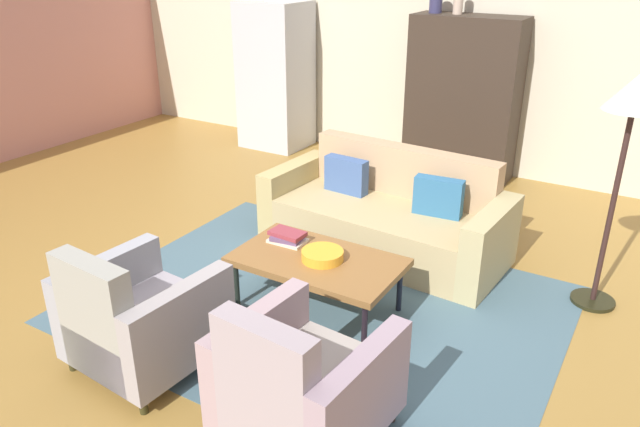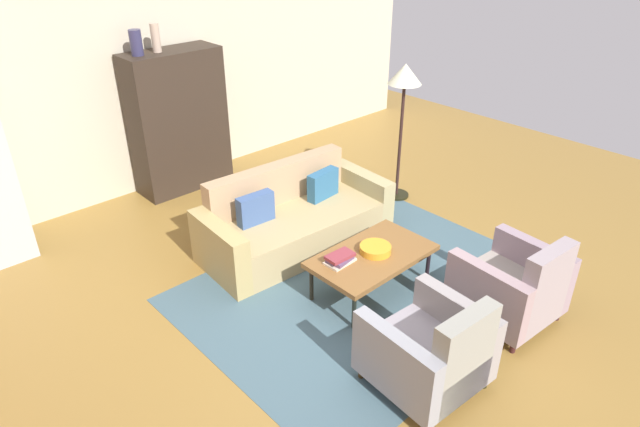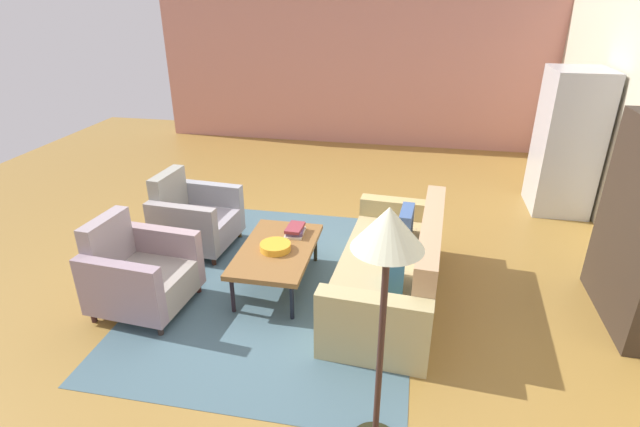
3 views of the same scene
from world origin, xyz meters
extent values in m
plane|color=olive|center=(0.00, 0.00, 0.00)|extent=(11.42, 11.42, 0.00)
cube|color=tan|center=(-4.76, 0.00, 1.40)|extent=(0.12, 7.24, 2.80)
cube|color=#44606C|center=(0.39, 0.03, 0.00)|extent=(3.40, 2.60, 0.01)
cube|color=tan|center=(0.39, 1.08, 0.21)|extent=(1.80, 1.02, 0.42)
cube|color=tan|center=(0.41, 1.43, 0.43)|extent=(1.75, 0.30, 0.86)
cube|color=tan|center=(1.34, 1.01, 0.31)|extent=(0.24, 0.91, 0.62)
cube|color=tan|center=(-0.57, 1.14, 0.31)|extent=(0.24, 0.91, 0.62)
cube|color=#2C6189|center=(0.84, 1.15, 0.58)|extent=(0.41, 0.16, 0.32)
cube|color=#3C588B|center=(-0.06, 1.21, 0.58)|extent=(0.41, 0.15, 0.32)
cylinder|color=black|center=(-0.14, 0.26, 0.18)|extent=(0.04, 0.04, 0.37)
cylinder|color=black|center=(0.92, 0.26, 0.18)|extent=(0.04, 0.04, 0.37)
cylinder|color=black|center=(-0.14, -0.30, 0.18)|extent=(0.04, 0.04, 0.37)
cylinder|color=black|center=(0.92, -0.30, 0.18)|extent=(0.04, 0.04, 0.37)
cube|color=brown|center=(0.39, -0.02, 0.39)|extent=(1.20, 0.70, 0.05)
cylinder|color=#382910|center=(-0.53, -0.76, 0.05)|extent=(0.05, 0.05, 0.10)
cylinder|color=#361C13|center=(0.15, -0.81, 0.05)|extent=(0.05, 0.05, 0.10)
cylinder|color=#312D14|center=(-0.58, -1.44, 0.05)|extent=(0.05, 0.05, 0.10)
cylinder|color=#2E2B12|center=(0.10, -1.49, 0.05)|extent=(0.05, 0.05, 0.10)
cube|color=gray|center=(-0.21, -1.12, 0.25)|extent=(0.62, 0.84, 0.30)
cube|color=gray|center=(-0.24, -1.45, 0.49)|extent=(0.57, 0.18, 0.78)
cube|color=gray|center=(-0.55, -1.10, 0.38)|extent=(0.18, 0.81, 0.56)
cube|color=gray|center=(0.13, -1.15, 0.38)|extent=(0.18, 0.81, 0.56)
cylinder|color=#3C1B17|center=(0.67, -0.76, 0.05)|extent=(0.05, 0.05, 0.10)
cylinder|color=#302623|center=(1.35, -0.81, 0.05)|extent=(0.05, 0.05, 0.10)
cylinder|color=#3C1B1C|center=(0.62, -1.44, 0.05)|extent=(0.05, 0.05, 0.10)
cylinder|color=#3B201E|center=(1.30, -1.49, 0.05)|extent=(0.05, 0.05, 0.10)
cube|color=gray|center=(0.99, -1.12, 0.25)|extent=(0.62, 0.84, 0.30)
cube|color=gray|center=(0.96, -1.45, 0.49)|extent=(0.57, 0.18, 0.78)
cube|color=gray|center=(0.65, -1.10, 0.38)|extent=(0.18, 0.81, 0.56)
cube|color=gray|center=(1.33, -1.15, 0.38)|extent=(0.18, 0.81, 0.56)
cylinder|color=gold|center=(0.43, -0.02, 0.45)|extent=(0.30, 0.30, 0.07)
cube|color=beige|center=(0.06, 0.08, 0.43)|extent=(0.28, 0.19, 0.02)
cube|color=#5D466A|center=(0.06, 0.08, 0.46)|extent=(0.25, 0.20, 0.03)
cube|color=maroon|center=(0.06, 0.08, 0.49)|extent=(0.27, 0.17, 0.03)
cube|color=#B7BABF|center=(-2.18, 3.17, 0.93)|extent=(0.80, 0.70, 1.85)
cylinder|color=#99999E|center=(-2.13, 3.54, 1.02)|extent=(0.02, 0.02, 0.70)
cylinder|color=#301E1B|center=(2.13, 1.12, 0.76)|extent=(0.04, 0.04, 1.45)
cone|color=beige|center=(2.13, 1.12, 1.60)|extent=(0.40, 0.40, 0.24)
camera|label=1|loc=(2.39, -3.32, 2.48)|focal=34.10mm
camera|label=2|loc=(-2.98, -2.90, 3.30)|focal=30.99mm
camera|label=3|loc=(4.46, 1.20, 2.75)|focal=27.53mm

